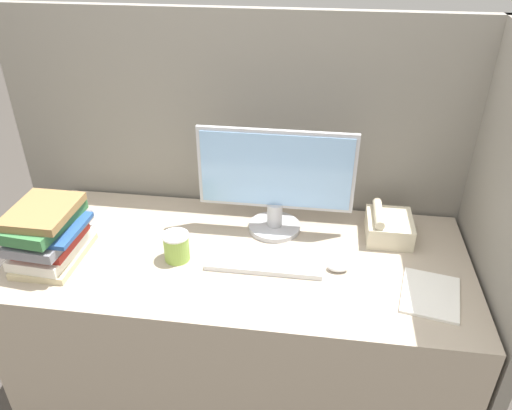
% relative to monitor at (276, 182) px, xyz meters
% --- Properties ---
extents(cubicle_panel_rear, '(2.08, 0.04, 1.57)m').
position_rel_monitor_xyz_m(cubicle_panel_rear, '(-0.11, 0.22, -0.20)').
color(cubicle_panel_rear, gray).
rests_on(cubicle_panel_rear, ground_plane).
extents(cubicle_panel_right, '(0.04, 0.81, 1.57)m').
position_rel_monitor_xyz_m(cubicle_panel_right, '(0.77, -0.16, -0.20)').
color(cubicle_panel_right, gray).
rests_on(cubicle_panel_right, ground_plane).
extents(desk, '(1.68, 0.75, 0.77)m').
position_rel_monitor_xyz_m(desk, '(-0.11, -0.19, -0.60)').
color(desk, tan).
rests_on(desk, ground_plane).
extents(monitor, '(0.60, 0.21, 0.42)m').
position_rel_monitor_xyz_m(monitor, '(0.00, 0.00, 0.00)').
color(monitor, '#B7B7BC').
rests_on(monitor, desk).
extents(keyboard, '(0.42, 0.12, 0.02)m').
position_rel_monitor_xyz_m(keyboard, '(-0.01, -0.24, -0.20)').
color(keyboard, silver).
rests_on(keyboard, desk).
extents(mouse, '(0.07, 0.05, 0.03)m').
position_rel_monitor_xyz_m(mouse, '(0.25, -0.23, -0.20)').
color(mouse, silver).
rests_on(mouse, desk).
extents(coffee_cup, '(0.10, 0.10, 0.11)m').
position_rel_monitor_xyz_m(coffee_cup, '(-0.33, -0.25, -0.16)').
color(coffee_cup, '#8CB247').
rests_on(coffee_cup, desk).
extents(book_stack, '(0.24, 0.31, 0.22)m').
position_rel_monitor_xyz_m(book_stack, '(-0.78, -0.31, -0.11)').
color(book_stack, '#C6B78C').
rests_on(book_stack, desk).
extents(desk_telephone, '(0.17, 0.20, 0.12)m').
position_rel_monitor_xyz_m(desk_telephone, '(0.44, 0.00, -0.16)').
color(desk_telephone, beige).
rests_on(desk_telephone, desk).
extents(paper_pile, '(0.22, 0.26, 0.01)m').
position_rel_monitor_xyz_m(paper_pile, '(0.56, -0.33, -0.21)').
color(paper_pile, white).
rests_on(paper_pile, desk).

